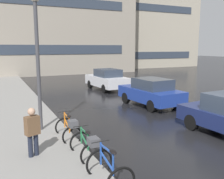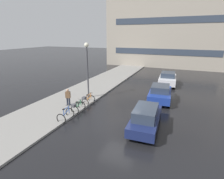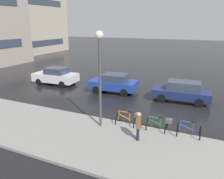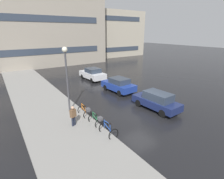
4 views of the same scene
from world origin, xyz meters
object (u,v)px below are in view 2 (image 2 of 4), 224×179
at_px(bicycle_second, 77,107).
at_px(car_blue, 160,93).
at_px(bicycle_nearest, 66,115).
at_px(streetlamp, 87,62).
at_px(pedestrian, 68,97).
at_px(car_white, 168,79).
at_px(bicycle_third, 87,100).
at_px(car_navy, 146,118).

bearing_deg(bicycle_second, car_blue, 42.24).
height_order(bicycle_nearest, streetlamp, streetlamp).
height_order(bicycle_second, pedestrian, pedestrian).
bearing_deg(bicycle_second, car_white, 63.10).
bearing_deg(bicycle_second, bicycle_nearest, -89.99).
bearing_deg(pedestrian, bicycle_third, 35.02).
relative_size(car_white, pedestrian, 2.68).
relative_size(bicycle_nearest, bicycle_second, 0.89).
xyz_separation_m(bicycle_nearest, car_blue, (5.74, 6.71, 0.38)).
relative_size(bicycle_second, car_navy, 0.31).
xyz_separation_m(car_navy, pedestrian, (-7.05, 1.21, 0.10)).
bearing_deg(car_navy, bicycle_third, 159.24).
height_order(pedestrian, streetlamp, streetlamp).
relative_size(bicycle_second, pedestrian, 0.83).
relative_size(car_white, streetlamp, 0.80).
distance_m(car_white, pedestrian, 12.81).
xyz_separation_m(car_navy, car_white, (0.15, 11.81, 0.01)).
bearing_deg(car_navy, pedestrian, 170.29).
height_order(bicycle_third, pedestrian, pedestrian).
bearing_deg(pedestrian, car_blue, 31.80).
bearing_deg(streetlamp, bicycle_nearest, -80.32).
bearing_deg(car_blue, pedestrian, -148.20).
bearing_deg(streetlamp, bicycle_third, -63.13).
xyz_separation_m(bicycle_third, pedestrian, (-1.36, -0.95, 0.40)).
bearing_deg(bicycle_third, bicycle_nearest, -88.83).
distance_m(car_blue, streetlamp, 7.41).
relative_size(bicycle_third, car_white, 0.33).
height_order(car_navy, streetlamp, streetlamp).
bearing_deg(bicycle_third, car_white, 58.84).
height_order(bicycle_second, bicycle_third, bicycle_third).
distance_m(bicycle_nearest, car_navy, 5.74).
bearing_deg(bicycle_nearest, car_white, 65.86).
distance_m(bicycle_third, pedestrian, 1.70).
xyz_separation_m(car_blue, pedestrian, (-7.16, -4.44, 0.10)).
bearing_deg(car_white, car_blue, -90.29).
relative_size(bicycle_second, bicycle_third, 0.93).
bearing_deg(car_blue, streetlamp, -162.58).
distance_m(bicycle_second, pedestrian, 1.67).
bearing_deg(bicycle_nearest, car_blue, 49.47).
xyz_separation_m(bicycle_second, streetlamp, (-0.80, 3.16, 3.15)).
relative_size(car_navy, pedestrian, 2.68).
bearing_deg(bicycle_nearest, streetlamp, 99.68).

